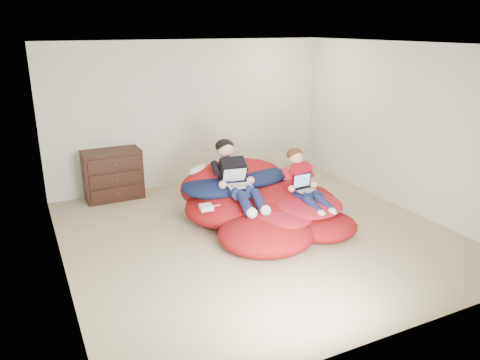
% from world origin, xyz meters
% --- Properties ---
extents(room_shell, '(5.10, 5.10, 2.77)m').
position_xyz_m(room_shell, '(0.00, 0.00, 0.22)').
color(room_shell, tan).
rests_on(room_shell, ground).
extents(dresser, '(0.92, 0.52, 0.82)m').
position_xyz_m(dresser, '(-1.47, 2.26, 0.41)').
color(dresser, black).
rests_on(dresser, ground).
extents(beanbag_pile, '(2.27, 2.31, 0.87)m').
position_xyz_m(beanbag_pile, '(0.27, 0.35, 0.26)').
color(beanbag_pile, '#AE1316').
rests_on(beanbag_pile, ground).
extents(cream_pillow, '(0.39, 0.25, 0.25)m').
position_xyz_m(cream_pillow, '(-0.39, 1.09, 0.62)').
color(cream_pillow, beige).
rests_on(cream_pillow, beanbag_pile).
extents(older_boy, '(0.41, 1.28, 0.82)m').
position_xyz_m(older_boy, '(-0.09, 0.55, 0.71)').
color(older_boy, black).
rests_on(older_boy, beanbag_pile).
extents(younger_boy, '(0.37, 1.00, 0.76)m').
position_xyz_m(younger_boy, '(0.75, 0.07, 0.65)').
color(younger_boy, '#B71024').
rests_on(younger_boy, beanbag_pile).
extents(laptop_white, '(0.36, 0.39, 0.22)m').
position_xyz_m(laptop_white, '(-0.09, 0.45, 0.64)').
color(laptop_white, silver).
rests_on(laptop_white, older_boy).
extents(laptop_black, '(0.33, 0.27, 0.23)m').
position_xyz_m(laptop_black, '(0.75, 0.02, 0.57)').
color(laptop_black, black).
rests_on(laptop_black, younger_boy).
extents(power_adapter, '(0.18, 0.18, 0.06)m').
position_xyz_m(power_adapter, '(-0.66, 0.23, 0.42)').
color(power_adapter, silver).
rests_on(power_adapter, beanbag_pile).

